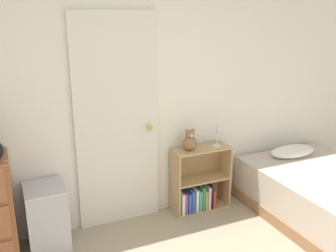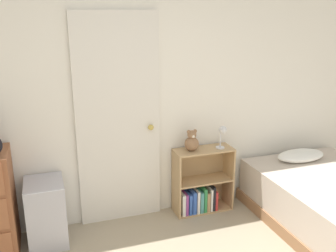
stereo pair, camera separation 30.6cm
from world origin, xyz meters
name	(u,v)px [view 2 (the right image)]	position (x,y,z in m)	size (l,w,h in m)	color
wall_back	(118,95)	(0.00, 2.15, 1.27)	(10.00, 0.06, 2.55)	white
door_closed	(119,122)	(-0.01, 2.10, 1.02)	(0.81, 0.09, 2.05)	silver
storage_bin	(46,212)	(-0.74, 1.89, 0.30)	(0.34, 0.41, 0.59)	#ADADB7
bookshelf	(200,188)	(0.80, 1.98, 0.25)	(0.61, 0.25, 0.69)	tan
teddy_bear	(192,142)	(0.70, 1.97, 0.78)	(0.15, 0.15, 0.22)	#8C6647
desk_lamp	(222,133)	(1.02, 1.94, 0.85)	(0.10, 0.10, 0.24)	silver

